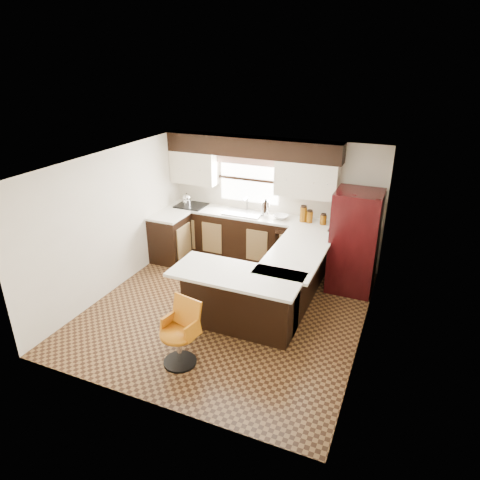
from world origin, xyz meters
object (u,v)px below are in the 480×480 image
at_px(peninsula_return, 240,300).
at_px(bar_chair, 178,335).
at_px(peninsula_long, 293,278).
at_px(refrigerator, 354,242).

distance_m(peninsula_return, bar_chair, 1.16).
height_order(peninsula_long, refrigerator, refrigerator).
relative_size(peninsula_long, peninsula_return, 1.18).
relative_size(peninsula_long, bar_chair, 2.15).
distance_m(peninsula_long, refrigerator, 1.25).
bearing_deg(peninsula_return, peninsula_long, 61.70).
height_order(refrigerator, bar_chair, refrigerator).
relative_size(peninsula_long, refrigerator, 1.10).
xyz_separation_m(peninsula_return, bar_chair, (-0.41, -1.09, 0.00)).
distance_m(peninsula_long, peninsula_return, 1.11).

